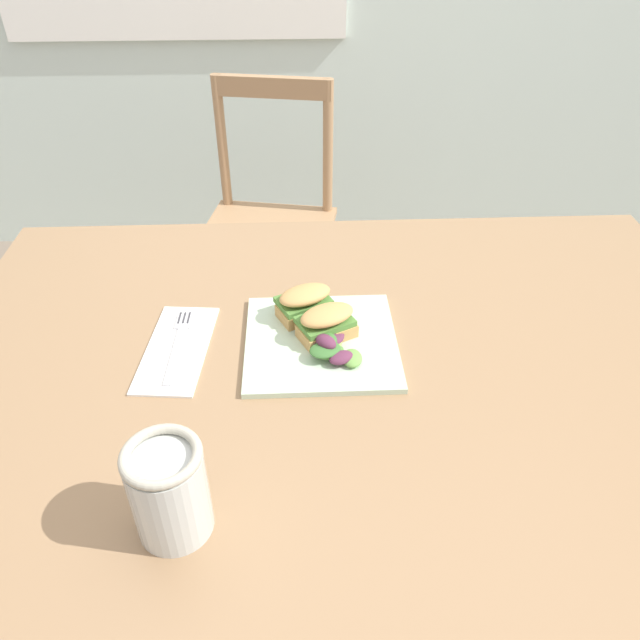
# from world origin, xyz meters

# --- Properties ---
(ground_plane) EXTENTS (7.42, 7.42, 0.00)m
(ground_plane) POSITION_xyz_m (0.00, 0.00, 0.00)
(ground_plane) COLOR #7A6B5B
(dining_table) EXTENTS (1.35, 0.96, 0.74)m
(dining_table) POSITION_xyz_m (-0.12, -0.07, 0.63)
(dining_table) COLOR #997551
(dining_table) RESTS_ON ground
(chair_wooden_far) EXTENTS (0.47, 0.47, 0.87)m
(chair_wooden_far) POSITION_xyz_m (-0.29, 0.93, 0.45)
(chair_wooden_far) COLOR tan
(chair_wooden_far) RESTS_ON ground
(plate_lunch) EXTENTS (0.25, 0.25, 0.01)m
(plate_lunch) POSITION_xyz_m (-0.17, -0.02, 0.74)
(plate_lunch) COLOR beige
(plate_lunch) RESTS_ON dining_table
(sandwich_half_front) EXTENTS (0.11, 0.10, 0.06)m
(sandwich_half_front) POSITION_xyz_m (-0.16, -0.01, 0.78)
(sandwich_half_front) COLOR tan
(sandwich_half_front) RESTS_ON plate_lunch
(sandwich_half_back) EXTENTS (0.11, 0.10, 0.06)m
(sandwich_half_back) POSITION_xyz_m (-0.19, 0.05, 0.78)
(sandwich_half_back) COLOR tan
(sandwich_half_back) RESTS_ON plate_lunch
(salad_mixed_greens) EXTENTS (0.09, 0.10, 0.03)m
(salad_mixed_greens) POSITION_xyz_m (-0.15, -0.06, 0.77)
(salad_mixed_greens) COLOR #6B9E47
(salad_mixed_greens) RESTS_ON plate_lunch
(napkin_folded) EXTENTS (0.12, 0.23, 0.00)m
(napkin_folded) POSITION_xyz_m (-0.40, -0.02, 0.74)
(napkin_folded) COLOR white
(napkin_folded) RESTS_ON dining_table
(fork_on_napkin) EXTENTS (0.03, 0.19, 0.00)m
(fork_on_napkin) POSITION_xyz_m (-0.40, -0.01, 0.75)
(fork_on_napkin) COLOR silver
(fork_on_napkin) RESTS_ON napkin_folded
(mason_jar_iced_tea) EXTENTS (0.09, 0.09, 0.13)m
(mason_jar_iced_tea) POSITION_xyz_m (-0.36, -0.36, 0.80)
(mason_jar_iced_tea) COLOR #995623
(mason_jar_iced_tea) RESTS_ON dining_table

